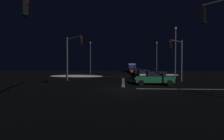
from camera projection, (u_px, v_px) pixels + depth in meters
name	position (u px, v px, depth m)	size (l,w,h in m)	color
ground	(123.00, 89.00, 16.12)	(120.00, 120.00, 0.10)	black
stop_line_north	(123.00, 81.00, 23.94)	(0.35, 13.39, 0.01)	white
centre_line_ns	(123.00, 76.00, 35.51)	(22.00, 0.15, 0.01)	yellow
crosswalk_bar_east	(209.00, 89.00, 15.60)	(13.39, 0.40, 0.01)	white
snow_bank_left_curb	(76.00, 76.00, 30.85)	(9.85, 1.50, 0.58)	white
snow_bank_right_curb	(163.00, 75.00, 36.12)	(6.40, 1.50, 0.50)	white
sedan_white	(144.00, 75.00, 25.91)	(2.02, 4.33, 1.57)	silver
sedan_blue	(142.00, 73.00, 32.19)	(2.02, 4.33, 1.57)	navy
sedan_black	(139.00, 72.00, 38.07)	(2.02, 4.33, 1.57)	black
sedan_red	(137.00, 71.00, 44.18)	(2.02, 4.33, 1.57)	maroon
sedan_orange	(134.00, 71.00, 50.48)	(2.02, 4.33, 1.57)	#C66014
sedan_gray	(132.00, 70.00, 56.44)	(2.02, 4.33, 1.57)	slate
box_truck	(132.00, 67.00, 63.09)	(2.68, 8.28, 3.08)	navy
sedan_green_crossing	(154.00, 78.00, 19.21)	(4.33, 2.02, 1.57)	#14512D
traffic_signal_ne	(177.00, 53.00, 22.81)	(2.51, 2.51, 5.84)	#4C4C51
traffic_signal_nw	(73.00, 50.00, 23.53)	(3.08, 3.08, 6.39)	#4C4C51
streetlamp_left_far	(90.00, 56.00, 45.95)	(0.44, 0.44, 8.78)	#424247
streetlamp_right_far	(157.00, 56.00, 44.79)	(0.44, 0.44, 8.60)	#424247
streetlamp_right_near	(175.00, 49.00, 28.83)	(0.44, 0.44, 8.86)	#424247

